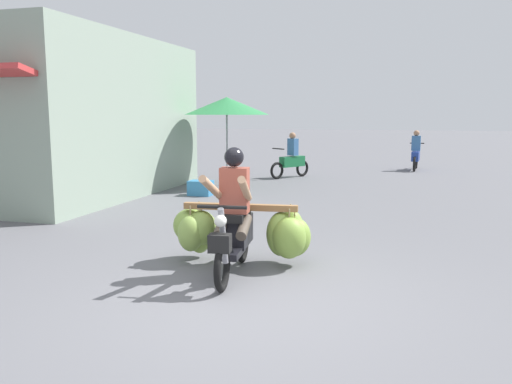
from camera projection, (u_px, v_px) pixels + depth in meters
ground_plane at (247, 302)px, 5.62m from camera, size 120.00×120.00×0.00m
motorbike_main_loaded at (240, 229)px, 6.86m from camera, size 1.91×1.85×1.58m
motorbike_distant_ahead_left at (416, 154)px, 18.54m from camera, size 0.50×1.62×1.40m
motorbike_distant_ahead_right at (292, 159)px, 16.45m from camera, size 0.97×1.40×1.40m
shopfront_building at (80, 117)px, 12.90m from camera, size 3.31×7.19×3.78m
market_umbrella_near_shop at (227, 106)px, 14.41m from camera, size 2.31×2.31×2.42m
produce_crate at (201, 188)px, 12.92m from camera, size 0.56×0.40×0.36m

